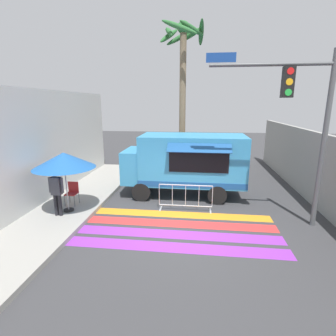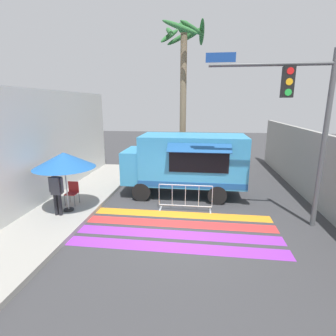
% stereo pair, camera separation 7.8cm
% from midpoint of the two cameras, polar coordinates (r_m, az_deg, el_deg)
% --- Properties ---
extents(ground_plane, '(60.00, 60.00, 0.00)m').
position_cam_midpoint_polar(ground_plane, '(8.86, 2.62, -12.85)').
color(ground_plane, '#38383A').
extents(sidewalk_left, '(4.40, 16.00, 0.16)m').
position_cam_midpoint_polar(sidewalk_left, '(10.65, -28.06, -9.36)').
color(sidewalk_left, '#99968E').
rests_on(sidewalk_left, ground_plane).
extents(building_left_facade, '(0.25, 16.00, 4.52)m').
position_cam_midpoint_polar(building_left_facade, '(10.19, -30.47, 2.22)').
color(building_left_facade, silver).
rests_on(building_left_facade, ground_plane).
extents(concrete_wall_right, '(0.20, 16.00, 2.88)m').
position_cam_midpoint_polar(concrete_wall_right, '(12.11, 29.60, -0.10)').
color(concrete_wall_right, gray).
rests_on(concrete_wall_right, ground_plane).
extents(crosswalk_painted, '(6.40, 2.84, 0.01)m').
position_cam_midpoint_polar(crosswalk_painted, '(8.77, 2.56, -13.12)').
color(crosswalk_painted, purple).
rests_on(crosswalk_painted, ground_plane).
extents(food_truck, '(5.21, 2.61, 2.67)m').
position_cam_midpoint_polar(food_truck, '(11.44, 3.61, 1.60)').
color(food_truck, '#338CBF').
rests_on(food_truck, ground_plane).
extents(traffic_signal_pole, '(3.81, 0.29, 5.54)m').
position_cam_midpoint_polar(traffic_signal_pole, '(9.16, 27.47, 10.93)').
color(traffic_signal_pole, '#515456').
rests_on(traffic_signal_pole, ground_plane).
extents(patio_umbrella, '(2.15, 2.15, 2.17)m').
position_cam_midpoint_polar(patio_umbrella, '(9.87, -21.49, 1.58)').
color(patio_umbrella, black).
rests_on(patio_umbrella, sidewalk_left).
extents(folding_chair, '(0.42, 0.42, 0.87)m').
position_cam_midpoint_polar(folding_chair, '(10.84, -19.87, -4.69)').
color(folding_chair, '#4C4C51').
rests_on(folding_chair, sidewalk_left).
extents(vendor_person, '(0.53, 0.22, 1.63)m').
position_cam_midpoint_polar(vendor_person, '(9.83, -22.90, -4.42)').
color(vendor_person, black).
rests_on(vendor_person, sidewalk_left).
extents(barricade_front, '(2.04, 0.44, 1.02)m').
position_cam_midpoint_polar(barricade_front, '(10.01, 4.02, -6.49)').
color(barricade_front, '#B7BABF').
rests_on(barricade_front, ground_plane).
extents(palm_tree, '(2.30, 2.31, 7.88)m').
position_cam_midpoint_polar(palm_tree, '(14.13, 3.54, 20.57)').
color(palm_tree, '#7A664C').
rests_on(palm_tree, ground_plane).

